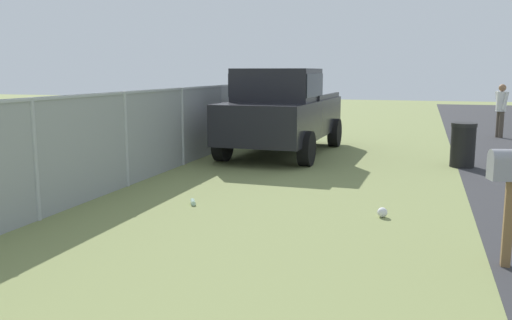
{
  "coord_description": "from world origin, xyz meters",
  "views": [
    {
      "loc": [
        0.34,
        -0.56,
        2.02
      ],
      "look_at": [
        5.06,
        0.92,
        1.21
      ],
      "focal_mm": 37.77,
      "sensor_mm": 36.0,
      "label": 1
    }
  ],
  "objects_px": {
    "pickup_truck": "(282,110)",
    "pedestrian": "(501,107)",
    "trash_bin": "(463,145)",
    "mailbox": "(512,174)"
  },
  "relations": [
    {
      "from": "trash_bin",
      "to": "pedestrian",
      "type": "height_order",
      "value": "pedestrian"
    },
    {
      "from": "mailbox",
      "to": "pedestrian",
      "type": "bearing_deg",
      "value": -20.65
    },
    {
      "from": "pedestrian",
      "to": "mailbox",
      "type": "bearing_deg",
      "value": 56.12
    },
    {
      "from": "pedestrian",
      "to": "pickup_truck",
      "type": "bearing_deg",
      "value": 15.78
    },
    {
      "from": "pedestrian",
      "to": "trash_bin",
      "type": "bearing_deg",
      "value": 48.87
    },
    {
      "from": "pickup_truck",
      "to": "trash_bin",
      "type": "height_order",
      "value": "pickup_truck"
    },
    {
      "from": "pickup_truck",
      "to": "trash_bin",
      "type": "relative_size",
      "value": 5.26
    },
    {
      "from": "mailbox",
      "to": "trash_bin",
      "type": "xyz_separation_m",
      "value": [
        6.25,
        0.06,
        -0.51
      ]
    },
    {
      "from": "trash_bin",
      "to": "pedestrian",
      "type": "xyz_separation_m",
      "value": [
        5.84,
        -1.42,
        0.47
      ]
    },
    {
      "from": "pickup_truck",
      "to": "pedestrian",
      "type": "bearing_deg",
      "value": 134.84
    }
  ]
}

